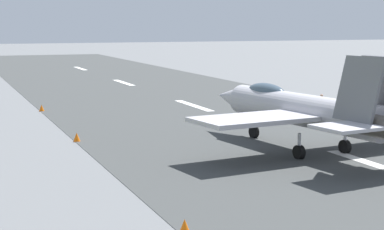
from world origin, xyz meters
TOP-DOWN VIEW (x-y plane):
  - ground_plane at (0.00, 0.00)m, footprint 400.00×400.00m
  - runway_strip at (-0.02, 0.00)m, footprint 240.00×26.00m
  - fighter_jet at (4.84, 1.52)m, footprint 16.99×14.63m
  - crew_person at (16.83, -7.21)m, footprint 0.42×0.66m
  - marker_cone_near at (-6.69, 12.87)m, footprint 0.44×0.44m
  - marker_cone_mid at (12.27, 12.87)m, footprint 0.44×0.44m
  - marker_cone_far at (26.97, 12.87)m, footprint 0.44×0.44m

SIDE VIEW (x-z plane):
  - ground_plane at x=0.00m, z-range 0.00..0.00m
  - runway_strip at x=-0.02m, z-range 0.00..0.02m
  - marker_cone_near at x=-6.69m, z-range 0.00..0.55m
  - marker_cone_mid at x=12.27m, z-range 0.00..0.55m
  - marker_cone_far at x=26.97m, z-range 0.00..0.55m
  - crew_person at x=16.83m, z-range 0.00..1.66m
  - fighter_jet at x=4.84m, z-range -0.40..5.19m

